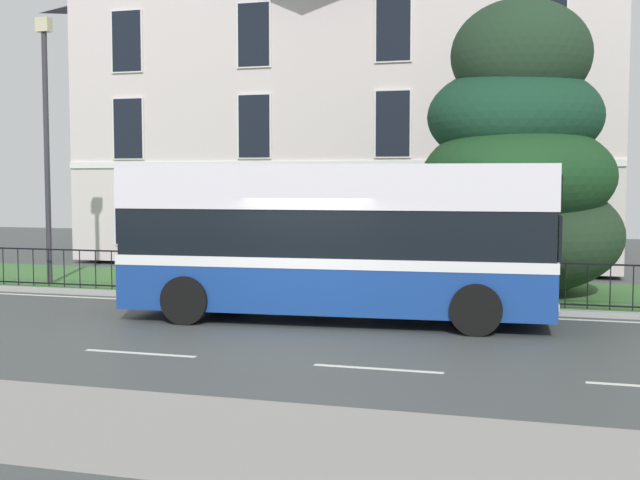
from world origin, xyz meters
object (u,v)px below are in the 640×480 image
at_px(single_decker_bus, 338,239).
at_px(street_lamp_post, 46,133).
at_px(evergreen_tree, 520,164).
at_px(litter_bin, 219,269).
at_px(georgian_townhouse, 354,94).

height_order(single_decker_bus, street_lamp_post, street_lamp_post).
height_order(evergreen_tree, litter_bin, evergreen_tree).
distance_m(georgian_townhouse, evergreen_tree, 10.84).
relative_size(georgian_townhouse, evergreen_tree, 2.61).
relative_size(evergreen_tree, single_decker_bus, 0.79).
bearing_deg(litter_bin, georgian_townhouse, 84.70).
bearing_deg(single_decker_bus, evergreen_tree, 44.96).
distance_m(georgian_townhouse, single_decker_bus, 13.39).
xyz_separation_m(street_lamp_post, litter_bin, (4.81, -0.04, -3.37)).
bearing_deg(evergreen_tree, litter_bin, -168.87).
height_order(georgian_townhouse, litter_bin, georgian_townhouse).
distance_m(georgian_townhouse, street_lamp_post, 11.57).
bearing_deg(single_decker_bus, street_lamp_post, 159.28).
bearing_deg(street_lamp_post, litter_bin, -0.42).
bearing_deg(litter_bin, street_lamp_post, 179.58).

